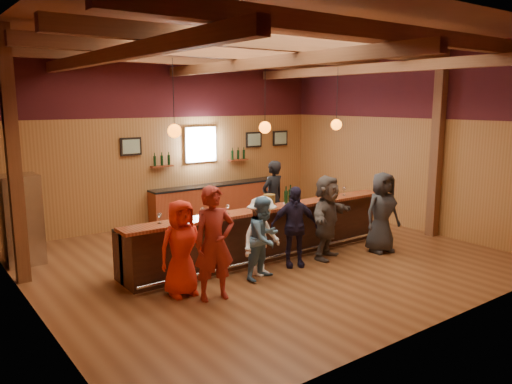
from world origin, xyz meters
TOP-DOWN VIEW (x-y plane):
  - room at (0.00, 0.06)m, footprint 9.04×9.00m
  - bar_counter at (0.02, 0.15)m, footprint 6.30×1.07m
  - back_bar_cabinet at (1.20, 3.72)m, footprint 4.00×0.52m
  - window at (0.80, 3.95)m, footprint 0.95×0.09m
  - framed_pictures at (1.67, 3.94)m, footprint 5.35×0.05m
  - wine_shelves at (0.80, 3.88)m, footprint 3.00×0.18m
  - pendant_lights at (0.00, 0.00)m, footprint 4.24×0.24m
  - stainless_fridge at (-4.10, 2.60)m, footprint 0.70×0.70m
  - customer_orange at (-2.33, -0.77)m, footprint 0.82×0.55m
  - customer_redvest at (-1.98, -1.24)m, footprint 0.77×0.58m
  - customer_denim at (-0.75, -0.96)m, footprint 0.88×0.76m
  - customer_white at (-0.67, -0.80)m, footprint 1.08×0.78m
  - customer_navy at (0.15, -0.75)m, footprint 1.01×0.79m
  - customer_brown at (1.03, -0.77)m, footprint 1.68×1.11m
  - customer_dark at (2.29, -1.14)m, footprint 0.93×0.68m
  - bartender at (1.25, 1.32)m, footprint 0.72×0.53m
  - ice_bucket at (-0.00, -0.16)m, footprint 0.24×0.24m
  - bottle_a at (0.47, -0.12)m, footprint 0.08×0.08m
  - bottle_b at (0.60, -0.10)m, footprint 0.08×0.08m
  - glass_a at (-2.39, -0.10)m, footprint 0.09×0.09m
  - glass_b at (-1.91, -0.18)m, footprint 0.09×0.09m
  - glass_c at (-1.56, -0.17)m, footprint 0.09×0.09m
  - glass_d at (-1.01, -0.16)m, footprint 0.08×0.08m
  - glass_e at (-0.40, -0.14)m, footprint 0.09×0.09m
  - glass_f at (0.61, -0.17)m, footprint 0.08×0.08m
  - glass_g at (1.48, -0.10)m, footprint 0.08×0.08m
  - glass_h at (2.15, -0.16)m, footprint 0.09×0.09m

SIDE VIEW (x-z plane):
  - back_bar_cabinet at x=1.20m, z-range 0.00..0.95m
  - bar_counter at x=0.02m, z-range -0.03..1.08m
  - customer_white at x=-0.67m, z-range 0.00..1.50m
  - customer_denim at x=-0.75m, z-range 0.00..1.53m
  - customer_navy at x=0.15m, z-range 0.00..1.60m
  - customer_orange at x=-2.33m, z-range 0.00..1.62m
  - customer_dark at x=2.29m, z-range 0.00..1.74m
  - customer_brown at x=1.03m, z-range 0.00..1.74m
  - stainless_fridge at x=-4.10m, z-range 0.00..1.80m
  - bartender at x=1.25m, z-range 0.00..1.82m
  - customer_redvest at x=-1.98m, z-range 0.00..1.89m
  - glass_g at x=1.48m, z-range 1.15..1.33m
  - glass_d at x=-1.01m, z-range 1.15..1.33m
  - ice_bucket at x=0.00m, z-range 1.11..1.37m
  - glass_f at x=0.61m, z-range 1.15..1.33m
  - glass_a at x=-2.39m, z-range 1.15..1.34m
  - glass_c at x=-1.56m, z-range 1.15..1.35m
  - glass_b at x=-1.91m, z-range 1.15..1.35m
  - glass_e at x=-0.40m, z-range 1.15..1.35m
  - glass_h at x=2.15m, z-range 1.15..1.35m
  - bottle_a at x=0.47m, z-range 1.07..1.44m
  - bottle_b at x=0.60m, z-range 1.07..1.45m
  - wine_shelves at x=0.80m, z-range 1.47..1.77m
  - window at x=0.80m, z-range 1.57..2.52m
  - framed_pictures at x=1.67m, z-range 1.88..2.33m
  - pendant_lights at x=0.00m, z-range 2.02..3.39m
  - room at x=0.00m, z-range 0.95..5.47m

